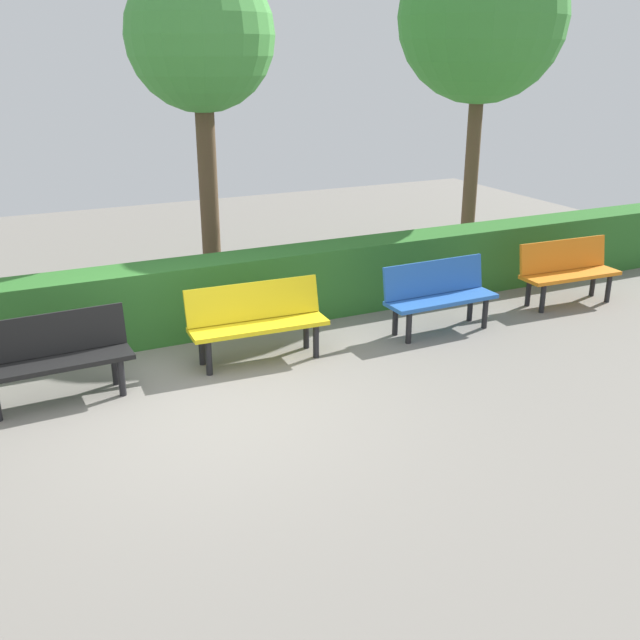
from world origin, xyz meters
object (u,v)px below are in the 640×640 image
bench_black (54,354)px  bench_blue (439,293)px  tree_mid (201,39)px  bench_yellow (257,318)px  tree_near (482,18)px  bench_orange (567,269)px

bench_black → bench_blue: bearing=177.8°
bench_blue → tree_mid: tree_mid is taller
bench_yellow → tree_mid: tree_mid is taller
bench_yellow → bench_black: bearing=5.3°
tree_near → tree_mid: tree_near is taller
bench_blue → tree_near: (-2.53, -2.85, 3.28)m
bench_yellow → bench_orange: bearing=-177.1°
bench_blue → tree_near: 5.02m
bench_orange → tree_near: bearing=-94.3°
bench_yellow → bench_black: (2.17, 0.09, -0.00)m
bench_orange → bench_black: same height
bench_orange → bench_yellow: bearing=2.8°
tree_near → bench_yellow: bearing=29.3°
bench_orange → tree_mid: tree_mid is taller
tree_mid → bench_blue: bearing=121.5°
bench_blue → bench_black: same height
bench_black → tree_mid: tree_mid is taller
bench_yellow → bench_blue: bearing=-179.9°
bench_black → tree_mid: 5.01m
tree_mid → tree_near: bearing=176.5°
bench_orange → bench_blue: (2.19, 0.12, 0.00)m
bench_blue → tree_near: bearing=-132.6°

